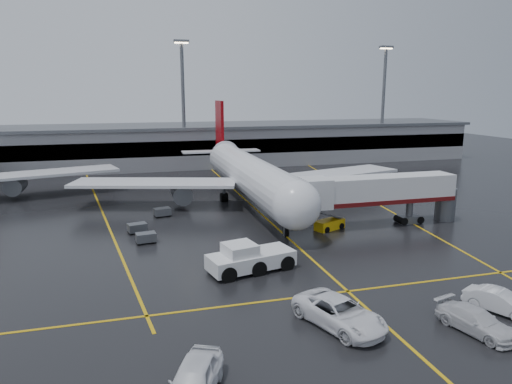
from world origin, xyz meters
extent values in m
plane|color=black|center=(0.00, 0.00, 0.00)|extent=(220.00, 220.00, 0.00)
cube|color=gold|center=(0.00, 0.00, 0.01)|extent=(0.25, 90.00, 0.02)
cube|color=gold|center=(0.00, -22.00, 0.01)|extent=(60.00, 0.25, 0.02)
cube|color=gold|center=(-20.00, 10.00, 0.01)|extent=(9.99, 69.35, 0.02)
cube|color=gold|center=(18.00, 10.00, 0.01)|extent=(7.57, 69.64, 0.02)
cube|color=gray|center=(0.00, 48.00, 4.00)|extent=(120.00, 18.00, 8.00)
cube|color=black|center=(0.00, 39.20, 4.50)|extent=(120.00, 0.40, 3.00)
cube|color=#595B60|center=(0.00, 48.00, 8.30)|extent=(122.00, 19.00, 0.60)
cylinder|color=#595B60|center=(-5.00, 42.00, 12.50)|extent=(0.70, 0.70, 25.00)
cube|color=#595B60|center=(-5.00, 42.00, 25.20)|extent=(3.00, 1.20, 0.50)
cube|color=#FFE5B2|center=(-5.00, 42.00, 24.90)|extent=(2.60, 0.90, 0.20)
cylinder|color=#595B60|center=(40.00, 42.00, 12.50)|extent=(0.70, 0.70, 25.00)
cube|color=#595B60|center=(40.00, 42.00, 25.20)|extent=(3.00, 1.20, 0.50)
cube|color=#FFE5B2|center=(40.00, 42.00, 24.90)|extent=(2.60, 0.90, 0.20)
cylinder|color=silver|center=(0.00, 8.00, 4.20)|extent=(5.20, 36.00, 5.20)
sphere|color=silver|center=(0.00, -10.00, 4.20)|extent=(5.20, 5.20, 5.20)
cone|color=silver|center=(0.00, 29.00, 4.80)|extent=(4.94, 8.00, 4.94)
cube|color=#830208|center=(0.00, 30.00, 9.70)|extent=(0.50, 5.50, 8.50)
cube|color=silver|center=(0.00, 29.00, 5.00)|extent=(14.00, 3.00, 0.25)
cube|color=silver|center=(-13.00, 10.00, 3.40)|extent=(22.80, 11.83, 0.40)
cube|color=silver|center=(13.00, 10.00, 3.40)|extent=(22.80, 11.83, 0.40)
cylinder|color=#595B60|center=(-9.50, 9.00, 2.00)|extent=(2.60, 4.50, 2.60)
cylinder|color=#595B60|center=(9.50, 9.00, 2.00)|extent=(2.60, 4.50, 2.60)
cylinder|color=#595B60|center=(0.00, -7.00, 1.00)|extent=(0.56, 0.56, 2.00)
cylinder|color=#595B60|center=(-3.20, 11.00, 1.00)|extent=(0.56, 0.56, 2.00)
cylinder|color=#595B60|center=(3.20, 11.00, 1.00)|extent=(0.56, 0.56, 2.00)
cylinder|color=black|center=(0.00, -7.00, 0.45)|extent=(0.40, 1.10, 1.10)
cylinder|color=black|center=(-3.20, 11.00, 0.55)|extent=(1.00, 1.40, 1.40)
cylinder|color=black|center=(3.20, 11.00, 0.55)|extent=(1.00, 1.40, 1.40)
cube|color=silver|center=(-29.00, 22.00, 3.40)|extent=(22.80, 11.83, 0.40)
cylinder|color=#595B60|center=(-32.50, 21.00, 2.00)|extent=(2.60, 4.50, 2.60)
cube|color=silver|center=(12.00, -6.00, 4.40)|extent=(18.00, 3.20, 3.00)
cube|color=#530C0D|center=(12.00, -6.00, 3.10)|extent=(18.00, 3.30, 0.50)
cube|color=silver|center=(3.80, -6.00, 4.40)|extent=(3.00, 3.40, 3.30)
cylinder|color=#595B60|center=(16.00, -6.00, 1.50)|extent=(0.80, 0.80, 3.00)
cube|color=#595B60|center=(16.00, -6.00, 0.45)|extent=(2.60, 1.60, 0.90)
cylinder|color=#595B60|center=(21.00, -6.00, 2.00)|extent=(2.40, 2.40, 4.00)
cylinder|color=black|center=(14.90, -6.00, 0.45)|extent=(0.90, 1.80, 0.90)
cylinder|color=black|center=(17.10, -6.00, 0.45)|extent=(0.90, 1.80, 0.90)
cube|color=silver|center=(-6.23, -15.67, 0.98)|extent=(8.11, 4.64, 1.31)
cube|color=silver|center=(-7.29, -15.91, 2.07)|extent=(3.12, 3.12, 1.09)
cube|color=black|center=(-7.29, -15.91, 2.07)|extent=(2.81, 2.81, 0.98)
cylinder|color=black|center=(-8.99, -16.29, 0.60)|extent=(2.10, 3.50, 1.42)
cylinder|color=black|center=(-6.23, -15.67, 0.60)|extent=(2.10, 3.50, 1.42)
cylinder|color=black|center=(-3.46, -15.05, 0.60)|extent=(2.10, 3.50, 1.42)
cube|color=#E8B30D|center=(5.69, -5.89, 0.56)|extent=(3.95, 2.83, 1.11)
cube|color=#595B60|center=(5.69, -5.89, 1.62)|extent=(3.59, 2.22, 1.27)
cylinder|color=black|center=(4.57, -6.36, 0.30)|extent=(1.33, 1.86, 0.71)
cylinder|color=black|center=(6.81, -5.41, 0.30)|extent=(1.33, 1.86, 0.71)
imported|color=white|center=(-3.07, -26.87, 0.96)|extent=(5.39, 7.57, 1.92)
imported|color=silver|center=(5.22, -29.95, 0.78)|extent=(3.47, 5.73, 1.55)
imported|color=silver|center=(8.87, -28.08, 0.80)|extent=(3.72, 5.13, 1.61)
imported|color=white|center=(-13.51, -31.67, 0.95)|extent=(4.32, 6.00, 1.90)
cube|color=#595B60|center=(-14.86, -5.47, 0.65)|extent=(2.15, 1.54, 0.90)
cylinder|color=black|center=(-15.59, -6.07, 0.18)|extent=(0.40, 0.20, 0.40)
cylinder|color=black|center=(-14.01, -5.87, 0.18)|extent=(0.40, 0.20, 0.40)
cylinder|color=black|center=(-15.72, -5.08, 0.18)|extent=(0.40, 0.20, 0.40)
cylinder|color=black|center=(-14.13, -4.88, 0.18)|extent=(0.40, 0.20, 0.40)
cube|color=#595B60|center=(-15.64, -1.56, 0.65)|extent=(2.25, 1.74, 0.90)
cylinder|color=black|center=(-16.30, -2.24, 0.18)|extent=(0.40, 0.20, 0.40)
cylinder|color=black|center=(-14.74, -1.86, 0.18)|extent=(0.40, 0.20, 0.40)
cylinder|color=black|center=(-16.53, -1.27, 0.18)|extent=(0.40, 0.20, 0.40)
cylinder|color=black|center=(-14.98, -0.89, 0.18)|extent=(0.40, 0.20, 0.40)
cube|color=#595B60|center=(-12.43, 4.81, 0.65)|extent=(2.23, 1.68, 0.90)
cylinder|color=black|center=(-13.10, 4.16, 0.18)|extent=(0.40, 0.20, 0.40)
cylinder|color=black|center=(-11.54, 4.49, 0.18)|extent=(0.40, 0.20, 0.40)
cylinder|color=black|center=(-13.31, 5.14, 0.18)|extent=(0.40, 0.20, 0.40)
cylinder|color=black|center=(-11.75, 5.47, 0.18)|extent=(0.40, 0.20, 0.40)
camera|label=1|loc=(-16.05, -52.87, 15.39)|focal=32.45mm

